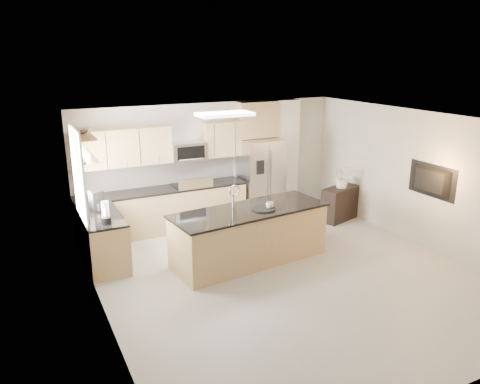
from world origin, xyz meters
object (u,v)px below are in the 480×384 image
credenza (340,204)px  cup (270,205)px  range (192,205)px  island (250,235)px  coffee_maker (96,201)px  television (429,181)px  bowl (81,130)px  refrigerator (260,178)px  kettle (105,212)px  flower_vase (343,171)px  platter (264,209)px  blender (106,214)px  microwave (188,151)px

credenza → cup: cup is taller
range → island: (0.30, -2.12, 0.02)m
coffee_maker → television: television is taller
island → bowl: (-2.55, 1.21, 1.89)m
refrigerator → credenza: (1.47, -1.05, -0.51)m
refrigerator → kettle: size_ratio=7.92×
range → credenza: 3.32m
cup → flower_vase: (2.50, 1.12, 0.10)m
refrigerator → coffee_maker: bearing=-167.9°
range → coffee_maker: bearing=-157.8°
refrigerator → platter: bearing=-117.6°
kettle → flower_vase: flower_vase is taller
credenza → flower_vase: bearing=-71.3°
island → flower_vase: bearing=13.6°
cup → platter: (-0.13, -0.02, -0.04)m
credenza → television: 2.28m
credenza → coffee_maker: coffee_maker is taller
refrigerator → bowl: 4.28m
platter → television: bearing=-16.2°
kettle → flower_vase: size_ratio=0.29×
cup → platter: size_ratio=0.34×
range → blender: blender is taller
cup → kettle: bearing=160.0°
credenza → flower_vase: (0.01, -0.02, 0.76)m
cup → television: (2.87, -0.89, 0.31)m
island → cup: size_ratio=20.92×
microwave → kettle: (-2.03, -1.38, -0.61)m
blender → coffee_maker: size_ratio=1.01×
refrigerator → platter: (-1.15, -2.20, 0.10)m
bowl → platter: bearing=-25.8°
refrigerator → island: (-1.36, -2.08, -0.40)m
television → range: bearing=48.4°
refrigerator → flower_vase: refrigerator is taller
range → cup: 2.39m
blender → flower_vase: 5.24m
kettle → television: size_ratio=0.21×
flower_vase → refrigerator: bearing=144.3°
refrigerator → island: refrigerator is taller
refrigerator → credenza: bearing=-35.5°
platter → kettle: (-2.53, 0.99, 0.03)m
microwave → coffee_maker: bearing=-155.0°
blender → television: 5.80m
coffee_maker → flower_vase: bearing=-2.8°
blender → coffee_maker: 0.72m
coffee_maker → cup: bearing=-26.7°
platter → kettle: bearing=158.7°
platter → bowl: 3.37m
range → flower_vase: 3.40m
platter → blender: (-2.58, 0.68, 0.09)m
credenza → cup: size_ratio=6.74×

